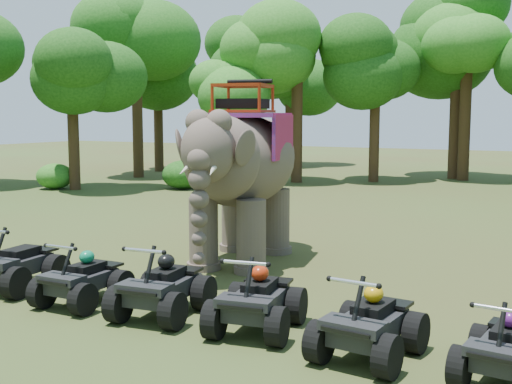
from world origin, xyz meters
TOP-DOWN VIEW (x-y plane):
  - ground at (0.00, 0.00)m, footprint 110.00×110.00m
  - elephant at (-1.29, 2.96)m, footprint 3.12×5.38m
  - atv_0 at (-4.07, -1.29)m, footprint 1.44×1.87m
  - atv_1 at (-2.18, -1.47)m, footprint 1.20×1.62m
  - atv_2 at (-0.47, -1.37)m, footprint 1.46×1.88m
  - atv_3 at (1.32, -1.30)m, footprint 1.51×1.90m
  - atv_4 at (3.25, -1.57)m, footprint 1.40×1.81m
  - atv_5 at (5.09, -1.56)m, footprint 1.27×1.64m
  - tree_0 at (0.00, 24.80)m, footprint 6.93×6.93m
  - tree_27 at (-15.13, 12.11)m, footprint 4.73×4.73m
  - tree_28 at (-16.23, 18.23)m, footprint 6.39×6.39m
  - tree_29 at (-10.65, 17.94)m, footprint 4.64×4.64m
  - tree_30 at (-7.39, 19.84)m, footprint 6.40×6.40m
  - tree_31 at (-3.96, 21.89)m, footprint 5.07×5.07m
  - tree_32 at (-12.24, 29.48)m, footprint 5.34×5.34m
  - tree_36 at (-0.62, 25.40)m, footprint 6.49×6.49m
  - tree_38 at (-17.46, 21.83)m, footprint 5.97×5.97m
  - tree_41 at (-14.33, 28.75)m, footprint 6.21×6.21m

SIDE VIEW (x-z plane):
  - ground at x=0.00m, z-range 0.00..0.00m
  - atv_5 at x=5.09m, z-range 0.00..1.14m
  - atv_1 at x=-2.18m, z-range 0.00..1.19m
  - atv_4 at x=3.25m, z-range 0.00..1.26m
  - atv_3 at x=1.32m, z-range 0.00..1.28m
  - atv_2 at x=-0.47m, z-range 0.00..1.30m
  - atv_0 at x=-4.07m, z-range 0.00..1.30m
  - elephant at x=-1.29m, z-range 0.00..4.25m
  - tree_29 at x=-10.65m, z-range 0.00..6.62m
  - tree_27 at x=-15.13m, z-range 0.00..6.76m
  - tree_31 at x=-3.96m, z-range 0.00..7.25m
  - tree_32 at x=-12.24m, z-range 0.00..7.63m
  - tree_38 at x=-17.46m, z-range 0.00..8.53m
  - tree_41 at x=-14.33m, z-range 0.00..8.87m
  - tree_28 at x=-16.23m, z-range 0.00..9.13m
  - tree_30 at x=-7.39m, z-range 0.00..9.14m
  - tree_36 at x=-0.62m, z-range 0.00..9.27m
  - tree_0 at x=0.00m, z-range 0.00..9.91m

